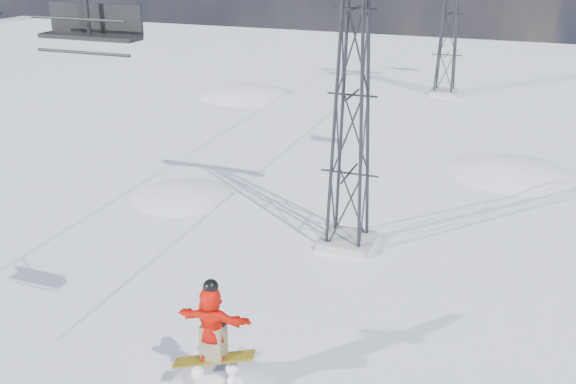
% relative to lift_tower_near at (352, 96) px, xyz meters
% --- Properties ---
extents(ground, '(120.00, 120.00, 0.00)m').
position_rel_lift_tower_near_xyz_m(ground, '(-0.80, -8.00, -5.47)').
color(ground, white).
rests_on(ground, ground).
extents(snow_terrain, '(39.00, 37.00, 22.00)m').
position_rel_lift_tower_near_xyz_m(snow_terrain, '(-5.57, 13.24, -15.06)').
color(snow_terrain, white).
rests_on(snow_terrain, ground).
extents(lift_tower_near, '(5.20, 1.80, 11.43)m').
position_rel_lift_tower_near_xyz_m(lift_tower_near, '(0.00, 0.00, 0.00)').
color(lift_tower_near, '#999999').
rests_on(lift_tower_near, ground).
extents(lift_tower_far, '(5.20, 1.80, 11.43)m').
position_rel_lift_tower_near_xyz_m(lift_tower_far, '(0.00, 25.00, 0.00)').
color(lift_tower_far, '#999999').
rests_on(lift_tower_far, ground).
extents(lift_chair_near, '(1.96, 0.56, 2.43)m').
position_rel_lift_tower_near_xyz_m(lift_chair_near, '(-2.20, -10.33, 3.43)').
color(lift_chair_near, black).
rests_on(lift_chair_near, ground).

